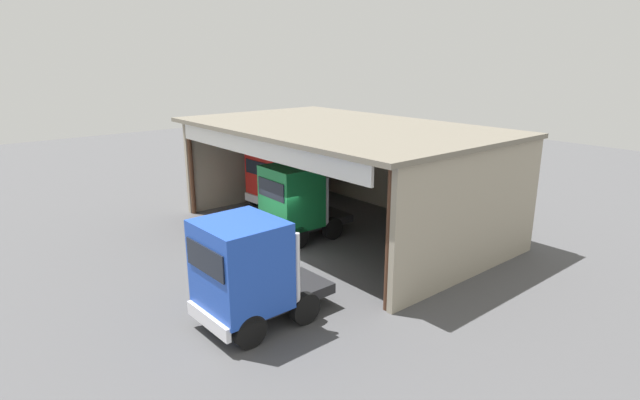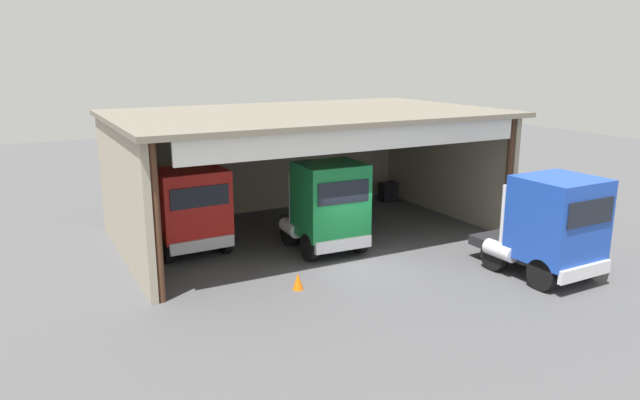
% 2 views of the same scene
% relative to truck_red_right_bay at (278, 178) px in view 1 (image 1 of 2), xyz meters
% --- Properties ---
extents(ground_plane, '(80.00, 80.00, 0.00)m').
position_rel_truck_red_right_bay_xyz_m(ground_plane, '(5.08, -4.36, -1.76)').
color(ground_plane, '#4C4C4F').
rests_on(ground_plane, ground).
extents(workshop_shed, '(15.44, 9.74, 5.25)m').
position_rel_truck_red_right_bay_xyz_m(workshop_shed, '(5.08, 1.10, 1.89)').
color(workshop_shed, '#9E937F').
rests_on(workshop_shed, ground).
extents(truck_red_right_bay, '(2.84, 4.41, 3.32)m').
position_rel_truck_red_right_bay_xyz_m(truck_red_right_bay, '(0.00, 0.00, 0.00)').
color(truck_red_right_bay, red).
rests_on(truck_red_right_bay, ground).
extents(truck_green_center_left_bay, '(2.63, 4.31, 3.53)m').
position_rel_truck_red_right_bay_xyz_m(truck_green_center_left_bay, '(4.73, -2.38, 0.08)').
color(truck_green_center_left_bay, '#197F3D').
rests_on(truck_green_center_left_bay, ground).
extents(truck_blue_left_bay, '(2.70, 4.47, 3.55)m').
position_rel_truck_red_right_bay_xyz_m(truck_blue_left_bay, '(10.10, -8.36, 0.12)').
color(truck_blue_left_bay, '#1E47B7').
rests_on(truck_blue_left_bay, ground).
extents(oil_drum, '(0.58, 0.58, 0.94)m').
position_rel_truck_red_right_bay_xyz_m(oil_drum, '(8.44, 3.53, -1.29)').
color(oil_drum, '#197233').
rests_on(oil_drum, ground).
extents(tool_cart, '(0.90, 0.60, 1.00)m').
position_rel_truck_red_right_bay_xyz_m(tool_cart, '(11.50, 3.31, -1.26)').
color(tool_cart, black).
rests_on(tool_cart, ground).
extents(traffic_cone, '(0.36, 0.36, 0.56)m').
position_rel_truck_red_right_bay_xyz_m(traffic_cone, '(2.07, -5.29, -1.48)').
color(traffic_cone, orange).
rests_on(traffic_cone, ground).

